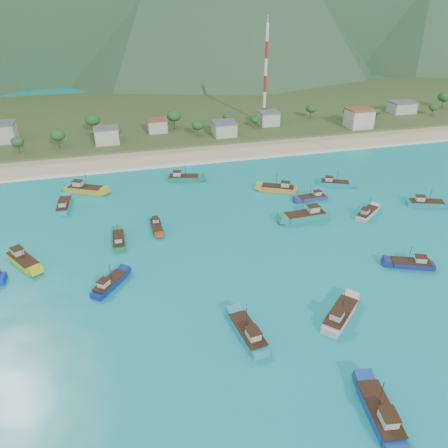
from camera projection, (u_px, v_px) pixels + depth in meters
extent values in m
plane|color=#0C847F|center=(249.00, 273.00, 95.51)|extent=(600.00, 600.00, 0.00)
cube|color=beige|center=(184.00, 155.00, 162.60)|extent=(400.00, 18.00, 1.20)
cube|color=#385123|center=(162.00, 115.00, 214.41)|extent=(400.00, 110.00, 2.40)
cube|color=white|center=(189.00, 164.00, 154.53)|extent=(400.00, 2.50, 0.08)
cube|color=beige|center=(4.00, 133.00, 170.60)|extent=(8.60, 9.40, 6.97)
cube|color=beige|center=(107.00, 136.00, 168.80)|extent=(8.91, 6.92, 5.83)
cube|color=beige|center=(157.00, 126.00, 182.40)|extent=(7.69, 6.42, 4.97)
cube|color=beige|center=(224.00, 129.00, 178.31)|extent=(8.75, 8.83, 5.07)
cube|color=beige|center=(268.00, 119.00, 191.81)|extent=(8.06, 7.77, 5.43)
cube|color=beige|center=(359.00, 119.00, 187.93)|extent=(9.89, 8.79, 7.52)
cube|color=beige|center=(402.00, 108.00, 210.70)|extent=(11.52, 8.25, 4.94)
cylinder|color=red|center=(264.00, 115.00, 194.19)|extent=(1.20, 1.20, 6.81)
cylinder|color=white|center=(264.00, 100.00, 190.94)|extent=(1.20, 1.20, 6.81)
cylinder|color=red|center=(265.00, 84.00, 187.69)|extent=(1.20, 1.20, 6.81)
cylinder|color=white|center=(266.00, 67.00, 184.44)|extent=(1.20, 1.20, 6.81)
cylinder|color=red|center=(267.00, 50.00, 181.18)|extent=(1.20, 1.20, 6.81)
cylinder|color=white|center=(267.00, 32.00, 177.93)|extent=(1.20, 1.20, 6.81)
cube|color=gold|center=(278.00, 189.00, 133.93)|extent=(11.01, 7.67, 1.95)
cube|color=beige|center=(285.00, 185.00, 132.69)|extent=(3.06, 2.85, 1.59)
cylinder|color=#382114|center=(276.00, 180.00, 132.53)|extent=(0.12, 0.12, 4.39)
cube|color=navy|center=(110.00, 284.00, 91.19)|extent=(7.99, 9.15, 1.71)
cube|color=beige|center=(104.00, 284.00, 88.89)|extent=(2.68, 2.75, 1.39)
cylinder|color=#382114|center=(110.00, 272.00, 90.30)|extent=(0.12, 0.12, 3.86)
cube|color=teal|center=(64.00, 206.00, 123.73)|extent=(3.68, 10.37, 1.85)
cube|color=beige|center=(62.00, 204.00, 121.13)|extent=(2.02, 2.43, 1.51)
cylinder|color=#382114|center=(63.00, 196.00, 122.79)|extent=(0.12, 0.12, 4.17)
cube|color=#B8ADA7|center=(367.00, 214.00, 119.63)|extent=(9.13, 7.68, 1.69)
cube|color=beige|center=(365.00, 211.00, 117.60)|extent=(2.71, 2.62, 1.37)
cylinder|color=#382114|center=(370.00, 204.00, 118.68)|extent=(0.12, 0.12, 3.80)
cube|color=gold|center=(86.00, 190.00, 133.23)|extent=(11.75, 8.39, 2.09)
cube|color=beige|center=(78.00, 184.00, 132.79)|extent=(3.29, 3.08, 1.70)
cylinder|color=#382114|center=(86.00, 180.00, 131.47)|extent=(0.12, 0.12, 4.70)
cube|color=teal|center=(426.00, 204.00, 124.85)|extent=(10.50, 6.24, 1.83)
cube|color=beige|center=(420.00, 199.00, 124.22)|extent=(2.79, 2.52, 1.49)
cylinder|color=#382114|center=(431.00, 195.00, 123.38)|extent=(0.12, 0.12, 4.13)
cube|color=#15755A|center=(184.00, 179.00, 141.38)|extent=(10.80, 5.24, 1.89)
cube|color=beige|center=(177.00, 174.00, 140.48)|extent=(2.72, 2.37, 1.53)
cylinder|color=#382114|center=(185.00, 170.00, 139.94)|extent=(0.12, 0.12, 4.25)
cube|color=#258271|center=(304.00, 217.00, 117.54)|extent=(12.25, 4.18, 2.20)
cube|color=beige|center=(313.00, 209.00, 117.25)|extent=(2.85, 2.35, 1.79)
cylinder|color=#382114|center=(303.00, 205.00, 115.65)|extent=(0.12, 0.12, 4.94)
cube|color=navy|center=(410.00, 265.00, 97.70)|extent=(9.90, 6.38, 1.74)
cube|color=beige|center=(421.00, 259.00, 96.69)|extent=(2.69, 2.47, 1.41)
cylinder|color=#382114|center=(410.00, 254.00, 96.42)|extent=(0.12, 0.12, 3.91)
cube|color=#A03A19|center=(157.00, 228.00, 113.00)|extent=(2.44, 8.17, 1.49)
cube|color=beige|center=(155.00, 220.00, 113.77)|extent=(1.50, 1.86, 1.21)
cylinder|color=#382114|center=(156.00, 220.00, 111.45)|extent=(0.12, 0.12, 3.34)
cube|color=#196E44|center=(119.00, 241.00, 106.88)|extent=(2.86, 9.09, 1.64)
cube|color=beige|center=(118.00, 240.00, 104.60)|extent=(1.70, 2.09, 1.34)
cylinder|color=#382114|center=(118.00, 231.00, 106.05)|extent=(0.12, 0.12, 3.70)
cube|color=yellow|center=(23.00, 262.00, 98.55)|extent=(8.41, 10.71, 1.94)
cube|color=beige|center=(17.00, 252.00, 99.00)|extent=(2.96, 3.10, 1.58)
cylinder|color=#382114|center=(22.00, 251.00, 96.68)|extent=(0.12, 0.12, 4.37)
cube|color=navy|center=(311.00, 199.00, 128.44)|extent=(9.02, 3.07, 1.62)
cube|color=beige|center=(317.00, 193.00, 128.23)|extent=(2.10, 1.73, 1.31)
cylinder|color=#382114|center=(311.00, 191.00, 127.05)|extent=(0.12, 0.12, 3.64)
cube|color=#1493AC|center=(335.00, 184.00, 137.72)|extent=(9.75, 6.50, 1.72)
cube|color=beige|center=(329.00, 179.00, 137.27)|extent=(2.68, 2.47, 1.40)
cylinder|color=#382114|center=(337.00, 176.00, 136.31)|extent=(0.12, 0.12, 3.87)
cube|color=#BCB7AB|center=(340.00, 316.00, 82.27)|extent=(10.46, 9.86, 2.02)
cube|color=beige|center=(337.00, 315.00, 79.73)|extent=(3.24, 3.20, 1.64)
cylinder|color=#382114|center=(344.00, 300.00, 81.17)|extent=(0.12, 0.12, 4.54)
cube|color=#1C3D94|center=(379.00, 413.00, 63.39)|extent=(5.10, 11.74, 2.07)
cube|color=beige|center=(388.00, 419.00, 60.47)|extent=(2.46, 2.88, 1.68)
cylinder|color=#382114|center=(381.00, 394.00, 62.35)|extent=(0.12, 0.12, 4.65)
cube|color=teal|center=(247.00, 334.00, 77.98)|extent=(4.61, 11.31, 2.00)
cube|color=beige|center=(253.00, 334.00, 75.29)|extent=(2.31, 2.73, 1.62)
cylinder|color=#382114|center=(246.00, 318.00, 76.94)|extent=(0.12, 0.12, 4.50)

